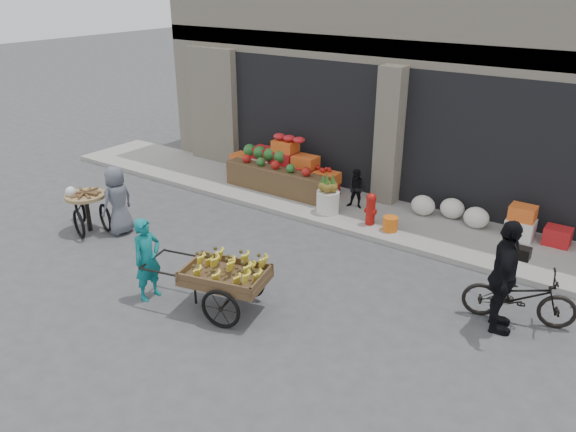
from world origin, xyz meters
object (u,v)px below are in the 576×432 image
Objects in this scene: tricycle_cart at (87,206)px; cyclist at (504,277)px; orange_bucket at (390,224)px; banana_cart at (222,273)px; fire_hydrant at (371,208)px; vendor_grey at (118,201)px; bicycle at (519,296)px; pineapple_bin at (328,202)px; vendor_woman at (147,259)px; seated_person at (357,189)px.

cyclist reaches higher than tricycle_cart.
banana_cart is at bearing -103.12° from orange_bucket.
cyclist is (3.35, -2.20, 0.41)m from fire_hydrant.
bicycle is (7.82, 1.42, -0.29)m from vendor_grey.
bicycle is at bearing -42.97° from cyclist.
tricycle_cart reaches higher than orange_bucket.
vendor_grey is at bearing -142.92° from fire_hydrant.
orange_bucket is 0.22× the size of vendor_grey.
bicycle is at bearing 17.62° from banana_cart.
vendor_grey is at bearing -134.06° from pineapple_bin.
cyclist is (7.62, 1.02, 0.18)m from vendor_grey.
orange_bucket is 0.22× the size of vendor_woman.
pineapple_bin is 0.22× the size of banana_cart.
banana_cart reaches higher than orange_bucket.
bicycle is (4.25, -2.45, -0.13)m from seated_person.
orange_bucket is 6.46m from tricycle_cart.
fire_hydrant is (1.10, -0.05, 0.13)m from pineapple_bin.
vendor_woman is at bearing -116.26° from orange_bucket.
vendor_woman is (-0.67, -4.71, 0.36)m from pineapple_bin.
vendor_woman is at bearing -175.84° from banana_cart.
pineapple_bin is 5.25m from tricycle_cart.
cyclist is at bearing 137.03° from bicycle.
fire_hydrant reaches higher than pineapple_bin.
banana_cart reaches higher than pineapple_bin.
cyclist reaches higher than pineapple_bin.
vendor_woman is (-2.27, -4.61, 0.46)m from orange_bucket.
orange_bucket is (0.50, -0.05, -0.23)m from fire_hydrant.
fire_hydrant is 3.98m from bicycle.
seated_person is at bearing 62.60° from tricycle_cart.
fire_hydrant is at bearing -17.84° from vendor_woman.
pineapple_bin is 4.35m from banana_cart.
banana_cart is 1.41× the size of bicycle.
banana_cart is 4.51m from tricycle_cart.
bicycle is at bearing -29.92° from orange_bucket.
banana_cart is (0.22, -4.89, 0.10)m from seated_person.
tricycle_cart is at bearing -136.89° from pineapple_bin.
vendor_grey is at bearing 42.98° from tricycle_cart.
bicycle is (4.03, 2.44, -0.24)m from banana_cart.
seated_person reaches higher than tricycle_cart.
vendor_woman reaches higher than orange_bucket.
orange_bucket is at bearing -3.58° from pineapple_bin.
seated_person is 4.90m from banana_cart.
seated_person is at bearing 38.41° from cyclist.
cyclist reaches higher than orange_bucket.
vendor_woman is at bearing 99.18° from cyclist.
vendor_woman is 2.88m from vendor_grey.
seated_person is 4.91m from bicycle.
seated_person is 5.42m from vendor_woman.
bicycle is at bearing -58.80° from vendor_woman.
banana_cart is at bearing -96.41° from fire_hydrant.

